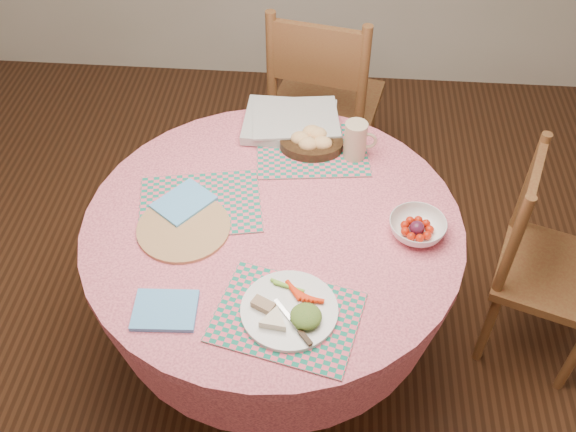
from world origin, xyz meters
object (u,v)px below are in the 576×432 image
bread_bowl (312,141)px  latte_mug (356,140)px  dinner_plate (292,310)px  chair_right (543,261)px  fruit_bowl (417,228)px  wicker_trivet (184,228)px  dining_table (274,260)px  chair_back (323,102)px

bread_bowl → latte_mug: size_ratio=1.63×
dinner_plate → bread_bowl: bearing=88.8°
chair_right → fruit_bowl: chair_right is taller
bread_bowl → latte_mug: 0.17m
wicker_trivet → dinner_plate: (0.37, -0.30, 0.02)m
dining_table → chair_right: size_ratio=1.39×
fruit_bowl → latte_mug: bearing=118.8°
chair_back → latte_mug: bearing=113.8°
wicker_trivet → bread_bowl: bearing=48.4°
dining_table → wicker_trivet: 0.35m
dinner_plate → wicker_trivet: bearing=140.6°
wicker_trivet → dinner_plate: size_ratio=1.08×
chair_right → bread_bowl: (-0.86, 0.23, 0.32)m
fruit_bowl → bread_bowl: bearing=132.1°
bread_bowl → fruit_bowl: bearing=-47.9°
latte_mug → fruit_bowl: size_ratio=0.60×
bread_bowl → fruit_bowl: size_ratio=0.97×
wicker_trivet → bread_bowl: size_ratio=1.30×
dining_table → wicker_trivet: wicker_trivet is taller
dining_table → chair_back: chair_back is taller
latte_mug → bread_bowl: bearing=168.3°
wicker_trivet → dinner_plate: dinner_plate is taller
wicker_trivet → latte_mug: size_ratio=2.13×
dinner_plate → latte_mug: (0.17, 0.70, 0.06)m
dinner_plate → fruit_bowl: dinner_plate is taller
chair_back → fruit_bowl: size_ratio=4.31×
wicker_trivet → chair_right: bearing=9.5°
chair_back → chair_right: bearing=147.5°
chair_back → fruit_bowl: 1.07m
dining_table → chair_back: (0.13, 0.97, -0.02)m
dinner_plate → chair_right: bearing=30.2°
chair_right → wicker_trivet: 1.30m
chair_back → wicker_trivet: bearing=80.1°
chair_right → bread_bowl: 0.95m
dining_table → chair_right: 0.99m
latte_mug → fruit_bowl: (0.20, -0.36, -0.05)m
wicker_trivet → fruit_bowl: fruit_bowl is taller
chair_back → wicker_trivet: chair_back is taller
bread_bowl → dinner_plate: bearing=-91.2°
chair_back → fruit_bowl: chair_back is taller
bread_bowl → latte_mug: bearing=-11.7°
chair_right → fruit_bowl: 0.62m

